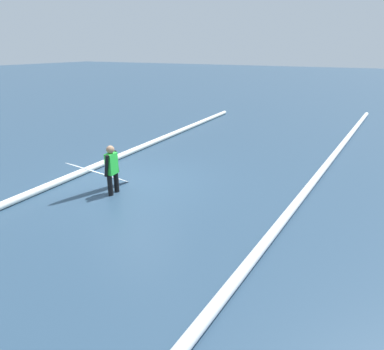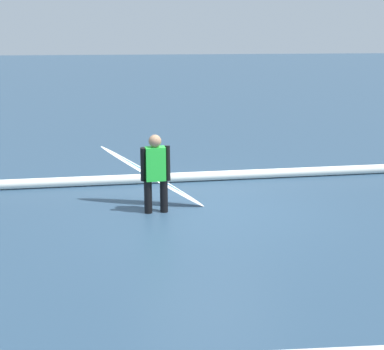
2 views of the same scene
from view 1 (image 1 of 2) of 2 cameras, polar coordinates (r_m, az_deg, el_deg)
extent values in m
plane|color=#2C4760|center=(10.55, -9.47, -1.23)|extent=(142.04, 142.04, 0.00)
cylinder|color=black|center=(9.68, -13.52, -1.70)|extent=(0.14, 0.14, 0.59)
cylinder|color=black|center=(9.88, -12.54, -1.14)|extent=(0.14, 0.14, 0.59)
cube|color=#2DD83F|center=(9.58, -13.30, 1.86)|extent=(0.35, 0.22, 0.59)
sphere|color=#A47B5C|center=(9.47, -13.50, 4.15)|extent=(0.22, 0.22, 0.22)
cylinder|color=black|center=(9.42, -14.09, 1.47)|extent=(0.09, 0.19, 0.62)
cylinder|color=black|center=(9.74, -12.54, 2.23)|extent=(0.09, 0.14, 0.62)
ellipsoid|color=white|center=(9.97, -15.19, 0.30)|extent=(1.93, 0.78, 1.11)
ellipsoid|color=blue|center=(9.97, -15.19, 0.32)|extent=(1.52, 0.52, 0.90)
cylinder|color=white|center=(11.76, -16.85, 0.96)|extent=(23.63, 0.47, 0.20)
cylinder|color=white|center=(10.89, 19.70, -0.91)|extent=(25.85, 1.99, 0.21)
camera|label=2|loc=(6.72, 51.30, 6.06)|focal=48.85mm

